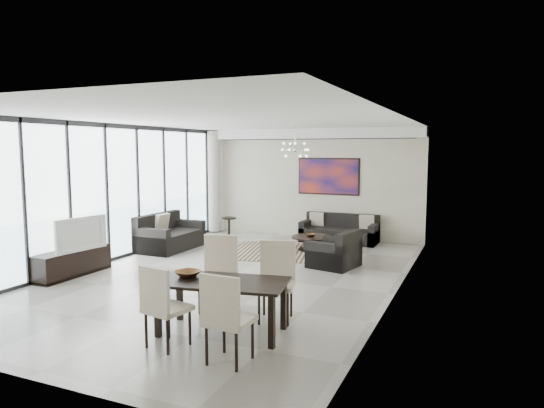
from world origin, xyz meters
The scene contains 20 objects.
room_shell centered at (0.46, 0.00, 1.45)m, with size 6.00×9.00×2.90m.
window_wall centered at (-2.86, 0.00, 1.47)m, with size 0.37×8.95×2.90m.
soffit centered at (0.00, 4.30, 2.77)m, with size 5.98×0.40×0.26m, color white.
painting centered at (0.50, 4.47, 1.65)m, with size 1.68×0.04×0.98m, color red.
chandelier centered at (0.30, 2.50, 2.35)m, with size 0.66×0.66×0.71m.
rug centered at (0.30, 2.42, 0.01)m, with size 2.86×2.20×0.01m, color black.
coffee_table centered at (0.62, 2.79, 0.19)m, with size 0.95×0.95×0.33m.
bowl_coffee centered at (0.61, 2.74, 0.37)m, with size 0.21×0.21×0.07m, color brown.
sofa_main centered at (0.94, 4.06, 0.24)m, with size 1.94×0.79×0.71m.
loveseat centered at (-2.55, 1.58, 0.28)m, with size 0.94×1.67×0.83m.
armchair centered at (1.59, 1.42, 0.26)m, with size 1.00×1.04×0.75m.
side_table centered at (-1.98, 3.52, 0.36)m, with size 0.39×0.39×0.54m.
tv_console centered at (-2.76, -1.19, 0.25)m, with size 0.45×1.59×0.50m, color black.
television centered at (-2.60, -1.19, 0.81)m, with size 1.09×0.14×0.63m, color gray.
dining_table centered at (1.23, -2.59, 0.60)m, with size 1.77×1.09×0.69m.
dining_chair_sw centered at (0.83, -3.32, 0.58)m, with size 0.54×0.54×1.00m.
dining_chair_se centered at (1.73, -3.41, 0.59)m, with size 0.49×0.49×1.03m.
dining_chair_nw centered at (0.71, -1.76, 0.63)m, with size 0.60×0.60×1.09m.
dining_chair_ne centered at (1.65, -1.80, 0.63)m, with size 0.61×0.61×1.08m.
bowl_dining centered at (0.73, -2.60, 0.73)m, with size 0.32×0.32×0.08m, color brown.
Camera 1 is at (4.21, -7.86, 2.35)m, focal length 32.00 mm.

